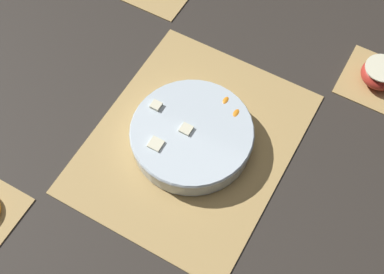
{
  "coord_description": "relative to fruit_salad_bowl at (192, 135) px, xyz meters",
  "views": [
    {
      "loc": [
        0.49,
        0.28,
        1.02
      ],
      "look_at": [
        0.0,
        0.0,
        0.03
      ],
      "focal_mm": 50.0,
      "sensor_mm": 36.0,
      "label": 1
    }
  ],
  "objects": [
    {
      "name": "apple_half",
      "position": [
        -0.35,
        0.29,
        -0.0
      ],
      "size": [
        0.09,
        0.09,
        0.05
      ],
      "color": "#B72D23",
      "rests_on": "coaster_mat_far_left"
    },
    {
      "name": "bamboo_mat_center",
      "position": [
        -0.0,
        -0.0,
        -0.03
      ],
      "size": [
        0.5,
        0.41,
        0.01
      ],
      "color": "tan",
      "rests_on": "ground_plane"
    },
    {
      "name": "fruit_salad_bowl",
      "position": [
        0.0,
        0.0,
        0.0
      ],
      "size": [
        0.26,
        0.26,
        0.06
      ],
      "color": "silver",
      "rests_on": "bamboo_mat_center"
    },
    {
      "name": "coaster_mat_far_left",
      "position": [
        -0.35,
        0.29,
        -0.03
      ],
      "size": [
        0.16,
        0.16,
        0.01
      ],
      "color": "tan",
      "rests_on": "ground_plane"
    },
    {
      "name": "ground_plane",
      "position": [
        -0.0,
        -0.0,
        -0.04
      ],
      "size": [
        6.0,
        6.0,
        0.0
      ],
      "primitive_type": "plane",
      "color": "#2D2823"
    }
  ]
}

